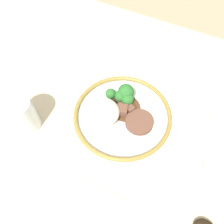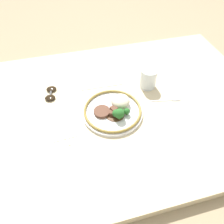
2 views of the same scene
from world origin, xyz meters
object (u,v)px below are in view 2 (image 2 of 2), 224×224
knife (104,86)px  fork (63,126)px  spoon (172,100)px  sunglasses (51,93)px  plate (114,110)px  juice_glass (148,79)px

knife → fork: bearing=-137.0°
spoon → sunglasses: sunglasses is taller
knife → sunglasses: 0.26m
knife → plate: bearing=-88.7°
juice_glass → spoon: bearing=-57.5°
plate → fork: 0.23m
plate → spoon: bearing=1.7°
juice_glass → sunglasses: 0.48m
fork → knife: size_ratio=0.78×
spoon → fork: bearing=-167.0°
juice_glass → sunglasses: bearing=172.7°
plate → sunglasses: bearing=143.9°
fork → spoon: bearing=-96.1°
fork → sunglasses: sunglasses is taller
juice_glass → spoon: size_ratio=0.67×
fork → knife: bearing=-57.3°
plate → sunglasses: (-0.26, 0.19, -0.01)m
juice_glass → spoon: 0.15m
knife → spoon: size_ratio=1.47×
sunglasses → spoon: bearing=-8.7°
knife → sunglasses: size_ratio=1.92×
fork → juice_glass: bearing=-80.1°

